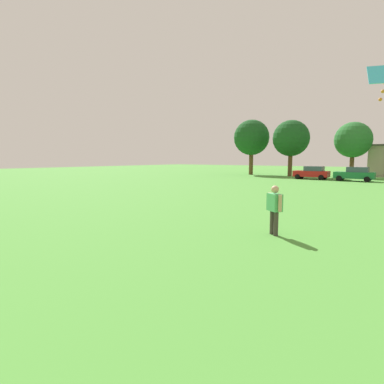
{
  "coord_description": "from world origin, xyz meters",
  "views": [
    {
      "loc": [
        6.78,
        3.36,
        2.71
      ],
      "look_at": [
        1.08,
        11.0,
        1.65
      ],
      "focal_mm": 28.42,
      "sensor_mm": 36.0,
      "label": 1
    }
  ],
  "objects_px": {
    "parked_car_green_1": "(355,174)",
    "tree_left": "(291,138)",
    "tree_center": "(353,140)",
    "parked_car_red_0": "(312,173)",
    "adult_bystander": "(275,206)",
    "tree_far_left": "(252,138)"
  },
  "relations": [
    {
      "from": "adult_bystander",
      "to": "parked_car_red_0",
      "type": "bearing_deg",
      "value": 141.24
    },
    {
      "from": "tree_left",
      "to": "tree_center",
      "type": "height_order",
      "value": "tree_left"
    },
    {
      "from": "tree_far_left",
      "to": "tree_center",
      "type": "relative_size",
      "value": 1.15
    },
    {
      "from": "tree_center",
      "to": "tree_far_left",
      "type": "bearing_deg",
      "value": -171.1
    },
    {
      "from": "parked_car_green_1",
      "to": "tree_far_left",
      "type": "bearing_deg",
      "value": -20.02
    },
    {
      "from": "adult_bystander",
      "to": "tree_left",
      "type": "xyz_separation_m",
      "value": [
        -11.66,
        35.64,
        4.62
      ]
    },
    {
      "from": "parked_car_red_0",
      "to": "tree_center",
      "type": "height_order",
      "value": "tree_center"
    },
    {
      "from": "adult_bystander",
      "to": "tree_far_left",
      "type": "distance_m",
      "value": 40.87
    },
    {
      "from": "parked_car_green_1",
      "to": "parked_car_red_0",
      "type": "bearing_deg",
      "value": -5.72
    },
    {
      "from": "parked_car_red_0",
      "to": "tree_left",
      "type": "bearing_deg",
      "value": -47.13
    },
    {
      "from": "parked_car_red_0",
      "to": "tree_center",
      "type": "bearing_deg",
      "value": -113.46
    },
    {
      "from": "adult_bystander",
      "to": "parked_car_green_1",
      "type": "bearing_deg",
      "value": 132.06
    },
    {
      "from": "tree_far_left",
      "to": "tree_left",
      "type": "xyz_separation_m",
      "value": [
        6.7,
        -0.53,
        -0.4
      ]
    },
    {
      "from": "parked_car_red_0",
      "to": "adult_bystander",
      "type": "bearing_deg",
      "value": 102.99
    },
    {
      "from": "adult_bystander",
      "to": "tree_center",
      "type": "height_order",
      "value": "tree_center"
    },
    {
      "from": "parked_car_green_1",
      "to": "tree_left",
      "type": "distance_m",
      "value": 12.07
    },
    {
      "from": "parked_car_red_0",
      "to": "tree_left",
      "type": "distance_m",
      "value": 8.26
    },
    {
      "from": "adult_bystander",
      "to": "parked_car_green_1",
      "type": "height_order",
      "value": "adult_bystander"
    },
    {
      "from": "adult_bystander",
      "to": "tree_left",
      "type": "relative_size",
      "value": 0.21
    },
    {
      "from": "parked_car_red_0",
      "to": "tree_left",
      "type": "height_order",
      "value": "tree_left"
    },
    {
      "from": "parked_car_green_1",
      "to": "tree_far_left",
      "type": "distance_m",
      "value": 18.16
    },
    {
      "from": "parked_car_green_1",
      "to": "tree_center",
      "type": "xyz_separation_m",
      "value": [
        -1.72,
        8.25,
        4.43
      ]
    }
  ]
}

